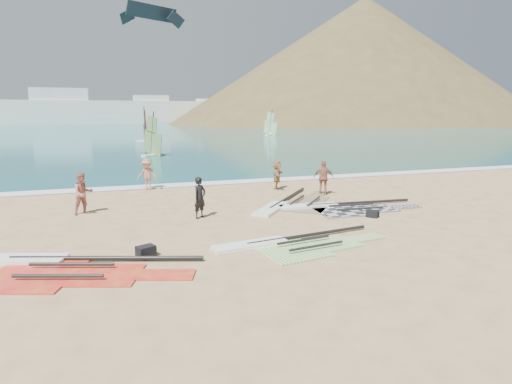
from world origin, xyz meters
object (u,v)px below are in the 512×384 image
object	(u,v)px
rig_green	(290,245)
gear_bag_far	(373,214)
beachgoer_mid	(147,174)
beachgoer_back	(324,178)
rig_orange	(292,204)
rig_grey	(340,207)
rig_red	(54,267)
gear_bag_near	(146,251)
beachgoer_right	(277,175)
beachgoer_left	(83,193)
person_wetsuit	(200,198)

from	to	relation	value
rig_green	gear_bag_far	world-z (taller)	gear_bag_far
beachgoer_mid	beachgoer_back	world-z (taller)	beachgoer_back
rig_orange	rig_grey	bearing A→B (deg)	-86.93
rig_red	gear_bag_near	size ratio (longest dim) A/B	12.85
rig_red	beachgoer_back	size ratio (longest dim) A/B	3.69
rig_red	beachgoer_right	distance (m)	13.30
rig_orange	beachgoer_back	bearing A→B (deg)	-14.09
gear_bag_near	beachgoer_right	world-z (taller)	beachgoer_right
gear_bag_far	beachgoer_left	xyz separation A→B (m)	(-10.57, 4.26, 0.71)
person_wetsuit	beachgoer_left	distance (m)	4.77
rig_orange	beachgoer_left	size ratio (longest dim) A/B	3.15
beachgoer_left	beachgoer_back	size ratio (longest dim) A/B	0.98
gear_bag_far	person_wetsuit	bearing A→B (deg)	161.89
gear_bag_near	beachgoer_left	bearing A→B (deg)	107.04
gear_bag_far	beachgoer_right	world-z (taller)	beachgoer_right
rig_orange	beachgoer_right	world-z (taller)	beachgoer_right
beachgoer_left	rig_red	bearing A→B (deg)	-117.55
rig_orange	person_wetsuit	world-z (taller)	person_wetsuit
rig_red	person_wetsuit	world-z (taller)	person_wetsuit
gear_bag_far	beachgoer_mid	distance (m)	11.83
rig_orange	beachgoer_left	distance (m)	8.63
person_wetsuit	beachgoer_back	xyz separation A→B (m)	(6.71, 2.67, 0.06)
gear_bag_near	gear_bag_far	world-z (taller)	gear_bag_near
rig_grey	gear_bag_near	xyz separation A→B (m)	(-8.29, -3.58, 0.11)
rig_grey	rig_green	bearing A→B (deg)	-130.70
beachgoer_left	beachgoer_back	xyz separation A→B (m)	(10.95, 0.49, 0.02)
rig_red	beachgoer_mid	size ratio (longest dim) A/B	3.82
rig_red	beachgoer_mid	world-z (taller)	beachgoer_mid
beachgoer_back	gear_bag_near	bearing A→B (deg)	65.36
gear_bag_near	gear_bag_far	bearing A→B (deg)	11.94
rig_orange	beachgoer_mid	distance (m)	8.21
rig_green	rig_red	distance (m)	6.56
beachgoer_right	rig_orange	bearing A→B (deg)	-163.51
beachgoer_left	beachgoer_mid	xyz separation A→B (m)	(2.89, 4.71, -0.01)
rig_orange	gear_bag_far	world-z (taller)	gear_bag_far
rig_red	gear_bag_far	world-z (taller)	gear_bag_far
gear_bag_far	beachgoer_mid	size ratio (longest dim) A/B	0.27
rig_green	beachgoer_right	xyz separation A→B (m)	(3.28, 9.19, 0.72)
beachgoer_back	beachgoer_right	size ratio (longest dim) A/B	1.12
gear_bag_far	beachgoer_mid	xyz separation A→B (m)	(-7.69, 8.97, 0.69)
rig_grey	beachgoer_right	world-z (taller)	beachgoer_right
rig_green	person_wetsuit	xyz separation A→B (m)	(-1.84, 4.37, 0.75)
beachgoer_mid	beachgoer_back	size ratio (longest dim) A/B	0.96
gear_bag_far	gear_bag_near	bearing A→B (deg)	-168.06
gear_bag_far	rig_green	bearing A→B (deg)	-152.99
gear_bag_far	rig_red	bearing A→B (deg)	-169.56
person_wetsuit	beachgoer_right	world-z (taller)	person_wetsuit
beachgoer_left	beachgoer_right	size ratio (longest dim) A/B	1.10
beachgoer_right	rig_red	bearing A→B (deg)	161.16
rig_grey	gear_bag_far	xyz separation A→B (m)	(0.42, -1.74, 0.08)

